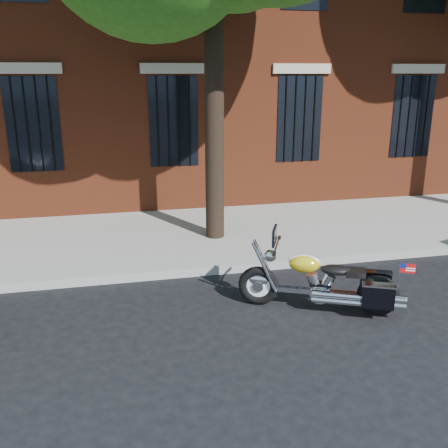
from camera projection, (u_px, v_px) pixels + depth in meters
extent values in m
plane|color=black|center=(222.00, 311.00, 7.15)|extent=(120.00, 120.00, 0.00)
cube|color=gray|center=(204.00, 270.00, 8.42)|extent=(40.00, 0.16, 0.15)
cube|color=gray|center=(188.00, 236.00, 10.17)|extent=(40.00, 3.60, 0.15)
cube|color=black|center=(173.00, 122.00, 11.28)|extent=(1.10, 0.14, 2.00)
cube|color=#B2A893|center=(172.00, 68.00, 10.91)|extent=(1.40, 0.20, 0.22)
cylinder|color=black|center=(174.00, 122.00, 11.20)|extent=(0.04, 0.04, 2.00)
cylinder|color=black|center=(214.00, 116.00, 9.23)|extent=(0.36, 0.36, 5.00)
torus|color=black|center=(258.00, 285.00, 7.26)|extent=(0.59, 0.37, 0.59)
torus|color=black|center=(378.00, 296.00, 6.93)|extent=(0.59, 0.37, 0.59)
cylinder|color=white|center=(258.00, 285.00, 7.26)|extent=(0.42, 0.23, 0.44)
cylinder|color=white|center=(378.00, 296.00, 6.93)|extent=(0.42, 0.23, 0.44)
ellipsoid|color=white|center=(259.00, 280.00, 7.23)|extent=(0.33, 0.23, 0.17)
ellipsoid|color=yellow|center=(379.00, 289.00, 6.90)|extent=(0.33, 0.24, 0.17)
cube|color=white|center=(317.00, 292.00, 7.10)|extent=(1.24, 0.63, 0.07)
cylinder|color=white|center=(320.00, 293.00, 7.10)|extent=(0.32, 0.26, 0.28)
cylinder|color=white|center=(352.00, 300.00, 6.86)|extent=(1.04, 0.53, 0.08)
ellipsoid|color=yellow|center=(304.00, 264.00, 7.02)|extent=(0.50, 0.41, 0.25)
ellipsoid|color=black|center=(336.00, 270.00, 6.95)|extent=(0.49, 0.41, 0.14)
cube|color=black|center=(375.00, 282.00, 7.12)|extent=(0.44, 0.30, 0.34)
cube|color=black|center=(378.00, 296.00, 6.69)|extent=(0.44, 0.30, 0.34)
cylinder|color=white|center=(277.00, 245.00, 7.03)|extent=(0.31, 0.64, 0.03)
sphere|color=white|center=(270.00, 256.00, 7.09)|extent=(0.23, 0.23, 0.18)
cube|color=black|center=(275.00, 236.00, 6.99)|extent=(0.18, 0.34, 0.25)
cube|color=red|center=(408.00, 268.00, 6.47)|extent=(0.18, 0.09, 0.12)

